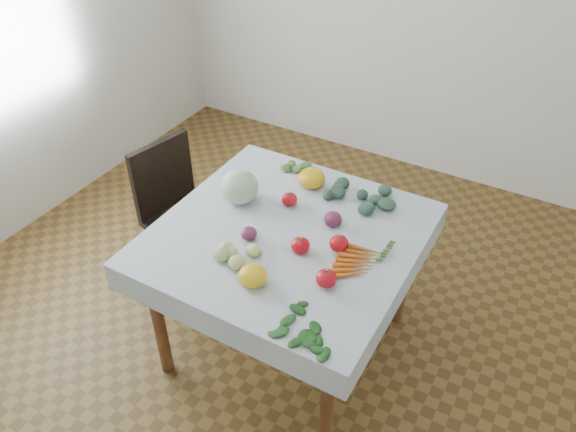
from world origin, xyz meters
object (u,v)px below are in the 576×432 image
cabbage (240,187)px  table (287,250)px  chair (177,205)px  heirloom_back (312,178)px  carrot_bunch (358,262)px

cabbage → table: bearing=-17.2°
chair → heirloom_back: size_ratio=6.25×
cabbage → heirloom_back: (0.24, 0.28, -0.03)m
carrot_bunch → heirloom_back: bearing=136.7°
chair → cabbage: (0.51, -0.09, 0.35)m
table → heirloom_back: (-0.08, 0.37, 0.15)m
chair → cabbage: bearing=-10.6°
cabbage → heirloom_back: 0.37m
table → carrot_bunch: size_ratio=3.80×
table → heirloom_back: bearing=101.3°
cabbage → chair: bearing=169.4°
chair → heirloom_back: (0.74, 0.18, 0.32)m
table → cabbage: bearing=162.8°
chair → carrot_bunch: (1.18, -0.22, 0.29)m
chair → cabbage: 0.62m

